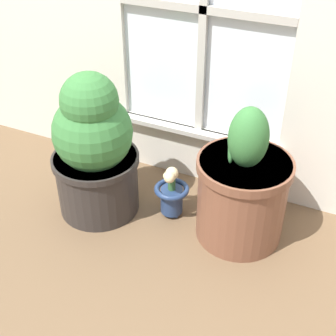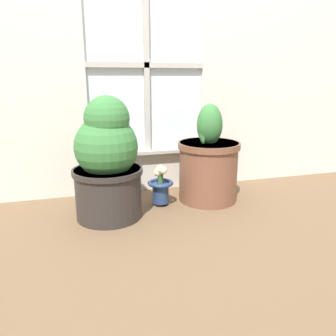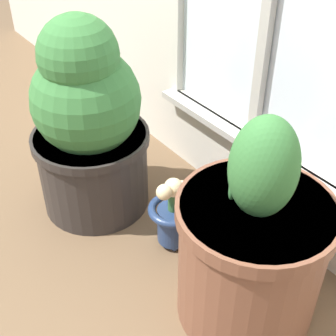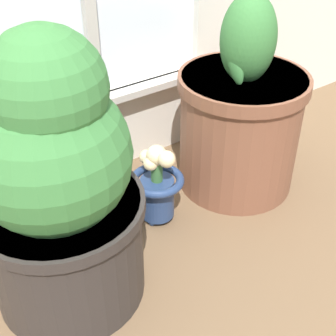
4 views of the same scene
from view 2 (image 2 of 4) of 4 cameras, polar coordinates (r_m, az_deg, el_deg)
ground_plane at (r=1.91m, az=0.52°, el=-9.07°), size 10.00×10.00×0.00m
wall_with_window at (r=2.37m, az=-4.05°, el=26.90°), size 4.40×0.10×2.50m
potted_plant_left at (r=1.88m, az=-10.53°, el=0.93°), size 0.40×0.40×0.70m
potted_plant_right at (r=2.16m, az=7.03°, el=0.67°), size 0.40×0.40×0.64m
flower_vase at (r=2.09m, az=-1.31°, el=-3.12°), size 0.16×0.16×0.27m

